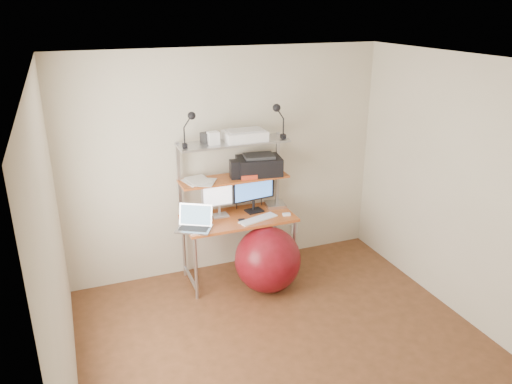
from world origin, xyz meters
TOP-DOWN VIEW (x-y plane):
  - room at (0.00, 0.00)m, footprint 3.60×3.60m
  - computer_desk at (0.00, 1.50)m, footprint 1.20×0.60m
  - wall_outlet at (0.85, 1.79)m, footprint 0.08×0.01m
  - monitor_silver at (-0.18, 1.55)m, footprint 0.39×0.14m
  - monitor_black at (0.22, 1.54)m, footprint 0.52×0.17m
  - laptop at (-0.51, 1.33)m, footprint 0.44×0.41m
  - keyboard at (0.17, 1.30)m, footprint 0.46×0.25m
  - mouse at (0.50, 1.29)m, footprint 0.09×0.06m
  - mac_mini at (0.49, 1.57)m, footprint 0.24×0.24m
  - phone at (-0.00, 1.30)m, footprint 0.09×0.14m
  - printer at (0.29, 1.57)m, footprint 0.52×0.39m
  - nas_cube at (0.02, 1.54)m, footprint 0.15×0.15m
  - red_box at (0.14, 1.49)m, footprint 0.19×0.14m
  - scanner at (0.13, 1.58)m, footprint 0.44×0.29m
  - box_white at (-0.22, 1.54)m, footprint 0.12×0.10m
  - box_grey at (-0.27, 1.62)m, footprint 0.14×0.14m
  - clip_lamp_left at (-0.47, 1.51)m, footprint 0.14×0.08m
  - clip_lamp_right at (0.47, 1.49)m, footprint 0.15×0.08m
  - exercise_ball at (0.20, 1.09)m, footprint 0.71×0.71m
  - paper_stack at (-0.39, 1.57)m, footprint 0.38×0.42m

SIDE VIEW (x-z plane):
  - wall_outlet at x=0.85m, z-range 0.24..0.36m
  - exercise_ball at x=0.20m, z-range 0.00..0.71m
  - phone at x=0.00m, z-range 0.74..0.75m
  - keyboard at x=0.17m, z-range 0.74..0.75m
  - mouse at x=0.50m, z-range 0.74..0.76m
  - mac_mini at x=0.49m, z-range 0.74..0.78m
  - laptop at x=-0.51m, z-range 0.64..0.94m
  - computer_desk at x=0.00m, z-range 0.17..1.74m
  - monitor_silver at x=-0.18m, z-range 0.75..1.19m
  - monitor_black at x=0.22m, z-range 0.74..1.26m
  - paper_stack at x=-0.39m, z-range 1.15..1.17m
  - red_box at x=0.14m, z-range 1.15..1.20m
  - nas_cube at x=0.02m, z-range 1.15..1.35m
  - room at x=0.00m, z-range -0.55..3.05m
  - printer at x=0.29m, z-range 1.14..1.37m
  - box_grey at x=-0.27m, z-range 1.55..1.66m
  - scanner at x=0.13m, z-range 1.55..1.66m
  - box_white at x=-0.22m, z-range 1.55..1.68m
  - clip_lamp_left at x=-0.47m, z-range 1.63..1.99m
  - clip_lamp_right at x=0.47m, z-range 1.64..2.02m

